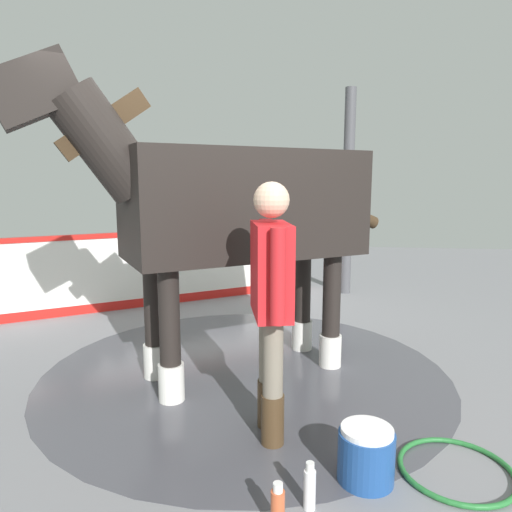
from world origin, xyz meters
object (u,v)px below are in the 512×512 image
(handler, at_px, (271,294))
(wash_bucket, at_px, (366,455))
(horse, at_px, (232,208))
(bottle_spray, at_px, (278,508))
(hose_coil, at_px, (456,470))
(bottle_shampoo, at_px, (310,488))

(handler, distance_m, wash_bucket, 1.08)
(horse, bearing_deg, bottle_spray, 72.82)
(hose_coil, bearing_deg, horse, -38.52)
(wash_bucket, xyz_separation_m, hose_coil, (-0.53, -0.13, -0.14))
(horse, xyz_separation_m, handler, (-0.42, 0.94, -0.49))
(horse, distance_m, bottle_spray, 2.30)
(handler, xyz_separation_m, bottle_spray, (-0.12, 0.85, -0.86))
(wash_bucket, height_order, hose_coil, wash_bucket)
(horse, bearing_deg, handler, 80.10)
(handler, distance_m, hose_coil, 1.49)
(horse, distance_m, handler, 1.14)
(handler, bearing_deg, bottle_spray, -95.14)
(horse, relative_size, wash_bucket, 8.97)
(horse, distance_m, bottle_shampoo, 2.21)
(horse, height_order, wash_bucket, horse)
(horse, distance_m, hose_coil, 2.43)
(handler, height_order, wash_bucket, handler)
(wash_bucket, bearing_deg, bottle_spray, 42.97)
(horse, relative_size, hose_coil, 4.35)
(bottle_shampoo, distance_m, bottle_spray, 0.22)
(bottle_shampoo, bearing_deg, horse, -67.16)
(wash_bucket, height_order, bottle_shampoo, wash_bucket)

